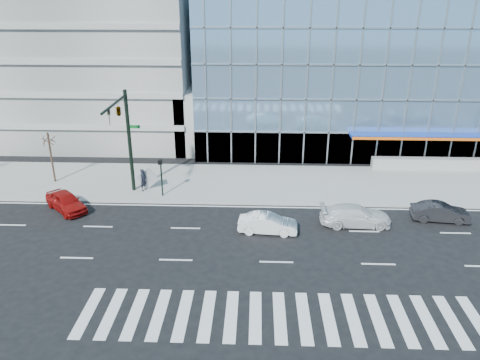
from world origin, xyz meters
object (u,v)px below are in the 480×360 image
object	(u,v)px
traffic_signal	(122,121)
red_sedan	(66,201)
pedestrian	(143,180)
dark_sedan	(440,212)
street_tree_near	(48,140)
white_sedan	(268,224)
tilted_panel	(148,178)
white_suv	(355,215)
ped_signal_post	(161,172)

from	to	relation	value
traffic_signal	red_sedan	bearing A→B (deg)	-152.49
traffic_signal	pedestrian	xyz separation A→B (m)	(0.83, 1.36, -5.11)
dark_sedan	pedestrian	world-z (taller)	pedestrian
street_tree_near	white_sedan	bearing A→B (deg)	-24.09
red_sedan	pedestrian	world-z (taller)	pedestrian
street_tree_near	dark_sedan	size ratio (longest dim) A/B	1.08
white_sedan	pedestrian	size ratio (longest dim) A/B	2.16
pedestrian	tilted_panel	distance (m)	0.43
traffic_signal	tilted_panel	xyz separation A→B (m)	(1.14, 1.66, -5.10)
traffic_signal	white_sedan	bearing A→B (deg)	-24.98
white_suv	dark_sedan	bearing A→B (deg)	-83.22
traffic_signal	white_suv	bearing A→B (deg)	-12.27
ped_signal_post	white_sedan	size ratio (longest dim) A/B	0.77
ped_signal_post	tilted_panel	xyz separation A→B (m)	(-1.36, 1.29, -1.08)
traffic_signal	ped_signal_post	size ratio (longest dim) A/B	2.67
dark_sedan	tilted_panel	distance (m)	21.85
street_tree_near	red_sedan	world-z (taller)	street_tree_near
street_tree_near	pedestrian	xyz separation A→B (m)	(7.83, -1.57, -2.73)
ped_signal_post	dark_sedan	size ratio (longest dim) A/B	0.77
traffic_signal	pedestrian	distance (m)	5.36
dark_sedan	tilted_panel	world-z (taller)	tilted_panel
pedestrian	white_sedan	bearing A→B (deg)	-99.54
white_suv	pedestrian	distance (m)	16.47
white_suv	street_tree_near	bearing A→B (deg)	73.44
white_sedan	tilted_panel	size ratio (longest dim) A/B	2.99
red_sedan	pedestrian	xyz separation A→B (m)	(4.90, 3.48, 0.36)
ped_signal_post	pedestrian	bearing A→B (deg)	149.38
white_suv	ped_signal_post	bearing A→B (deg)	73.14
red_sedan	ped_signal_post	bearing A→B (deg)	-25.81
street_tree_near	tilted_panel	world-z (taller)	street_tree_near
white_suv	white_sedan	size ratio (longest dim) A/B	1.23
traffic_signal	white_sedan	size ratio (longest dim) A/B	2.06
tilted_panel	pedestrian	bearing A→B (deg)	-144.86
dark_sedan	red_sedan	distance (m)	26.61
street_tree_near	white_suv	xyz separation A→B (m)	(23.54, -6.53, -3.08)
street_tree_near	tilted_panel	bearing A→B (deg)	-8.84
traffic_signal	red_sedan	distance (m)	7.14
ped_signal_post	red_sedan	size ratio (longest dim) A/B	0.74
ped_signal_post	red_sedan	distance (m)	7.17
dark_sedan	red_sedan	world-z (taller)	red_sedan
white_suv	dark_sedan	world-z (taller)	white_suv
ped_signal_post	white_sedan	xyz separation A→B (m)	(8.04, -5.28, -1.50)
white_suv	pedestrian	world-z (taller)	pedestrian
white_suv	traffic_signal	bearing A→B (deg)	76.67
ped_signal_post	white_suv	size ratio (longest dim) A/B	0.63
ped_signal_post	dark_sedan	world-z (taller)	ped_signal_post
white_sedan	red_sedan	xyz separation A→B (m)	(-14.60, 2.79, 0.05)
ped_signal_post	traffic_signal	bearing A→B (deg)	-171.48
ped_signal_post	street_tree_near	world-z (taller)	street_tree_near
street_tree_near	ped_signal_post	bearing A→B (deg)	-15.06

